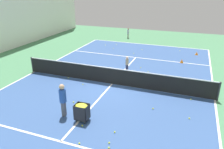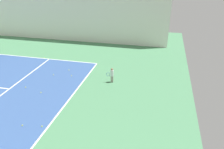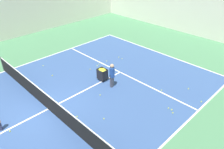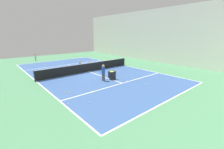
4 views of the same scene
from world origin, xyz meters
name	(u,v)px [view 2 (image 2 of 4)]	position (x,y,z in m)	size (l,w,h in m)	color
line_baseline_near	(71,97)	(0.00, -10.45, 0.01)	(11.75, 0.10, 0.00)	white
line_service_near	(9,89)	(0.00, -5.75, 0.01)	(11.75, 0.10, 0.00)	white
hall_enclosure_right	(25,3)	(11.88, 0.00, 4.07)	(0.15, 33.06, 8.14)	silver
player_near_baseline	(112,74)	(2.73, -12.58, 0.66)	(0.24, 0.55, 1.15)	gray
tennis_ball_0	(53,75)	(2.76, -7.75, 0.04)	(0.07, 0.07, 0.07)	yellow
tennis_ball_7	(42,126)	(-3.18, -10.12, 0.04)	(0.07, 0.07, 0.07)	yellow
tennis_ball_8	(69,70)	(3.93, -8.59, 0.04)	(0.07, 0.07, 0.07)	yellow
tennis_ball_17	(41,93)	(0.03, -8.22, 0.04)	(0.07, 0.07, 0.07)	yellow
tennis_ball_19	(44,57)	(6.05, -5.14, 0.04)	(0.07, 0.07, 0.07)	yellow
tennis_ball_22	(71,76)	(2.96, -9.23, 0.04)	(0.07, 0.07, 0.07)	yellow
tennis_ball_28	(26,87)	(0.44, -6.76, 0.04)	(0.07, 0.07, 0.07)	yellow
tennis_ball_30	(22,125)	(-3.36, -9.04, 0.04)	(0.07, 0.07, 0.07)	yellow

